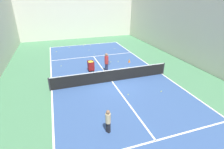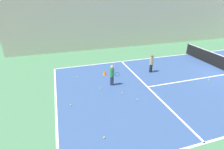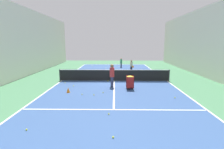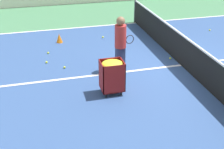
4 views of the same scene
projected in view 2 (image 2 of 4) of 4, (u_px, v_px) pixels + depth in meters
name	position (u px, v px, depth m)	size (l,w,h in m)	color
line_baseline_near	(56.00, 102.00, 9.04)	(9.05, 0.10, 0.00)	white
line_sideline_left	(187.00, 54.00, 16.14)	(0.10, 23.53, 0.00)	white
line_service_near	(148.00, 87.00, 10.47)	(9.05, 0.10, 0.00)	white
hall_enclosure_left	(167.00, 12.00, 18.27)	(0.15, 31.82, 6.59)	silver
player_near_baseline	(112.00, 74.00, 10.40)	(0.33, 0.61, 1.29)	#2D3351
child_midcourt	(151.00, 62.00, 12.17)	(0.36, 0.36, 1.30)	black
training_cone_1	(105.00, 72.00, 12.00)	(0.27, 0.27, 0.33)	orange
tennis_ball_7	(122.00, 93.00, 9.76)	(0.07, 0.07, 0.07)	yellow
tennis_ball_8	(77.00, 77.00, 11.67)	(0.07, 0.07, 0.07)	yellow
tennis_ball_11	(138.00, 99.00, 9.20)	(0.07, 0.07, 0.07)	yellow
tennis_ball_15	(104.00, 137.00, 6.76)	(0.07, 0.07, 0.07)	yellow
tennis_ball_16	(209.00, 80.00, 11.25)	(0.07, 0.07, 0.07)	yellow
tennis_ball_18	(71.00, 105.00, 8.72)	(0.07, 0.07, 0.07)	yellow
tennis_ball_24	(101.00, 88.00, 10.27)	(0.07, 0.07, 0.07)	yellow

